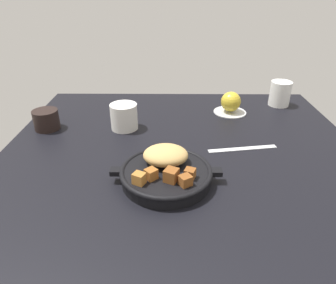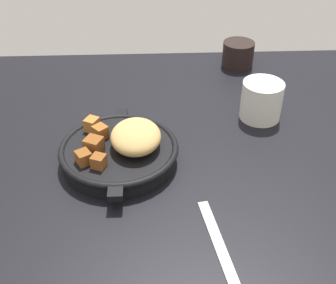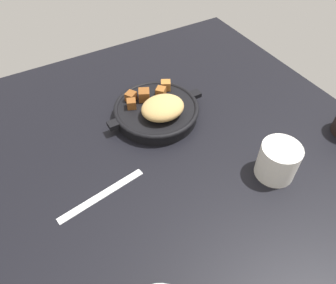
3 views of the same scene
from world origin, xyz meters
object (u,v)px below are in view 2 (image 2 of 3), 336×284
Objects in this scene: cast_iron_skillet at (121,150)px; ceramic_mug_white at (261,101)px; butter_knife at (221,248)px; coffee_mug_dark at (238,54)px.

ceramic_mug_white is (-13.32, 27.76, 1.38)cm from cast_iron_skillet.
cast_iron_skillet is 25.71cm from butter_knife.
cast_iron_skillet reaches higher than butter_knife.
cast_iron_skillet is at bearing -153.65° from butter_knife.
cast_iron_skillet reaches higher than coffee_mug_dark.
coffee_mug_dark is (-37.30, 27.27, 0.46)cm from cast_iron_skillet.
cast_iron_skillet is 1.31× the size of butter_knife.
butter_knife is at bearing -20.64° from ceramic_mug_white.
coffee_mug_dark is at bearing 158.73° from butter_knife.
cast_iron_skillet is 3.09× the size of ceramic_mug_white.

